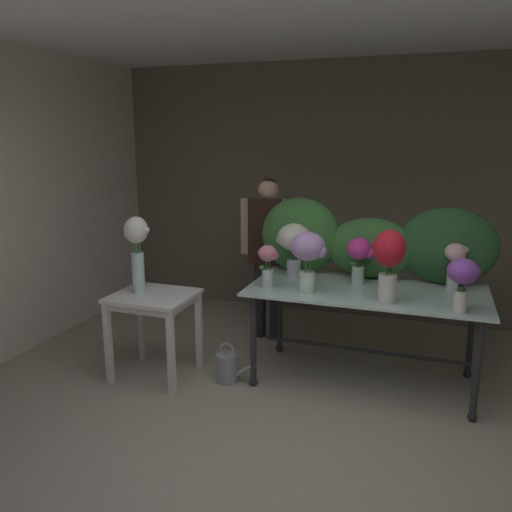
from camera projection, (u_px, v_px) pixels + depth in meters
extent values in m
plane|color=#9E9384|center=(325.00, 374.00, 4.46)|extent=(7.50, 7.50, 0.00)
cube|color=#706656|center=(361.00, 192.00, 5.72)|extent=(5.73, 0.12, 2.82)
cube|color=beige|center=(41.00, 199.00, 5.07)|extent=(0.12, 3.53, 2.82)
cube|color=silver|center=(337.00, 15.00, 3.82)|extent=(5.85, 3.53, 0.12)
cube|color=silver|center=(367.00, 290.00, 4.16)|extent=(1.87, 0.95, 0.02)
cylinder|color=#2D2D33|center=(253.00, 341.00, 4.17)|extent=(0.05, 0.05, 0.78)
sphere|color=#2D2D33|center=(254.00, 382.00, 4.25)|extent=(0.07, 0.07, 0.07)
cylinder|color=#2D2D33|center=(477.00, 370.00, 3.64)|extent=(0.05, 0.05, 0.78)
sphere|color=#2D2D33|center=(472.00, 417.00, 3.72)|extent=(0.07, 0.07, 0.07)
cylinder|color=#2D2D33|center=(280.00, 312.00, 4.86)|extent=(0.05, 0.05, 0.78)
sphere|color=#2D2D33|center=(280.00, 348.00, 4.94)|extent=(0.07, 0.07, 0.07)
cylinder|color=#2D2D33|center=(471.00, 333.00, 4.33)|extent=(0.05, 0.05, 0.78)
sphere|color=#2D2D33|center=(467.00, 373.00, 4.41)|extent=(0.07, 0.07, 0.07)
cylinder|color=#2D2D33|center=(364.00, 350.00, 4.28)|extent=(1.67, 0.03, 0.03)
cube|color=white|center=(153.00, 296.00, 4.29)|extent=(0.66, 0.59, 0.03)
cube|color=white|center=(153.00, 301.00, 4.30)|extent=(0.60, 0.53, 0.06)
cube|color=white|center=(108.00, 344.00, 4.23)|extent=(0.05, 0.05, 0.70)
cube|color=white|center=(171.00, 353.00, 4.04)|extent=(0.05, 0.05, 0.70)
cube|color=white|center=(141.00, 323.00, 4.69)|extent=(0.05, 0.05, 0.70)
cube|color=white|center=(199.00, 331.00, 4.51)|extent=(0.05, 0.05, 0.70)
cylinder|color=#232328|center=(260.00, 295.00, 5.23)|extent=(0.12, 0.12, 0.88)
cylinder|color=#232328|center=(276.00, 296.00, 5.18)|extent=(0.12, 0.12, 0.88)
cube|color=#999EA8|center=(268.00, 227.00, 5.05)|extent=(0.39, 0.22, 0.53)
cube|color=black|center=(264.00, 233.00, 4.95)|extent=(0.33, 0.02, 0.65)
cylinder|color=#D8AD8E|center=(245.00, 226.00, 5.13)|extent=(0.09, 0.09, 0.55)
cylinder|color=#D8AD8E|center=(292.00, 229.00, 4.97)|extent=(0.09, 0.09, 0.55)
sphere|color=#D8AD8E|center=(268.00, 190.00, 4.97)|extent=(0.20, 0.20, 0.20)
ellipsoid|color=black|center=(269.00, 183.00, 4.97)|extent=(0.15, 0.15, 0.09)
ellipsoid|color=#387033|center=(300.00, 235.00, 4.62)|extent=(0.71, 0.32, 0.67)
ellipsoid|color=#387033|center=(371.00, 248.00, 4.43)|extent=(0.76, 0.30, 0.52)
ellipsoid|color=#28562D|center=(448.00, 246.00, 4.22)|extent=(0.80, 0.29, 0.64)
cylinder|color=silver|center=(387.00, 288.00, 3.79)|extent=(0.13, 0.13, 0.22)
cylinder|color=#9EBCB2|center=(387.00, 296.00, 3.81)|extent=(0.12, 0.12, 0.09)
cylinder|color=#2D6028|center=(391.00, 280.00, 3.78)|extent=(0.01, 0.01, 0.32)
cylinder|color=#2D6028|center=(387.00, 280.00, 3.80)|extent=(0.01, 0.01, 0.32)
cylinder|color=#2D6028|center=(385.00, 280.00, 3.79)|extent=(0.01, 0.01, 0.32)
cylinder|color=#2D6028|center=(386.00, 282.00, 3.75)|extent=(0.01, 0.01, 0.32)
ellipsoid|color=red|center=(389.00, 248.00, 3.73)|extent=(0.23, 0.23, 0.27)
sphere|color=red|center=(377.00, 245.00, 3.75)|extent=(0.07, 0.07, 0.07)
sphere|color=red|center=(400.00, 248.00, 3.69)|extent=(0.08, 0.08, 0.08)
cylinder|color=silver|center=(294.00, 268.00, 4.53)|extent=(0.13, 0.13, 0.15)
cylinder|color=#9EBCB2|center=(294.00, 272.00, 4.54)|extent=(0.12, 0.12, 0.06)
cylinder|color=#2D6028|center=(297.00, 261.00, 4.51)|extent=(0.01, 0.01, 0.26)
cylinder|color=#2D6028|center=(293.00, 260.00, 4.53)|extent=(0.01, 0.01, 0.26)
cylinder|color=#2D6028|center=(292.00, 261.00, 4.50)|extent=(0.01, 0.01, 0.26)
ellipsoid|color=white|center=(294.00, 237.00, 4.47)|extent=(0.29, 0.29, 0.24)
sphere|color=white|center=(282.00, 240.00, 4.50)|extent=(0.10, 0.10, 0.10)
ellipsoid|color=#2D6028|center=(295.00, 257.00, 4.53)|extent=(0.11, 0.07, 0.03)
cylinder|color=silver|center=(460.00, 302.00, 3.58)|extent=(0.09, 0.09, 0.16)
cylinder|color=#9EBCB2|center=(460.00, 308.00, 3.59)|extent=(0.09, 0.09, 0.07)
cylinder|color=#28562D|center=(463.00, 295.00, 3.56)|extent=(0.01, 0.01, 0.23)
cylinder|color=#28562D|center=(461.00, 294.00, 3.58)|extent=(0.01, 0.01, 0.23)
cylinder|color=#28562D|center=(458.00, 295.00, 3.57)|extent=(0.01, 0.01, 0.23)
cylinder|color=#28562D|center=(461.00, 296.00, 3.55)|extent=(0.01, 0.01, 0.23)
ellipsoid|color=purple|center=(463.00, 271.00, 3.53)|extent=(0.21, 0.21, 0.18)
sphere|color=purple|center=(454.00, 272.00, 3.55)|extent=(0.07, 0.07, 0.07)
sphere|color=purple|center=(477.00, 272.00, 3.50)|extent=(0.06, 0.06, 0.06)
ellipsoid|color=#387033|center=(461.00, 288.00, 3.55)|extent=(0.05, 0.10, 0.03)
cylinder|color=silver|center=(453.00, 280.00, 4.10)|extent=(0.10, 0.10, 0.17)
cylinder|color=#9EBCB2|center=(453.00, 286.00, 4.11)|extent=(0.09, 0.09, 0.07)
cylinder|color=#28562D|center=(456.00, 274.00, 4.09)|extent=(0.01, 0.01, 0.26)
cylinder|color=#28562D|center=(453.00, 273.00, 4.11)|extent=(0.01, 0.01, 0.26)
cylinder|color=#28562D|center=(450.00, 273.00, 4.10)|extent=(0.01, 0.01, 0.26)
cylinder|color=#28562D|center=(453.00, 274.00, 4.07)|extent=(0.01, 0.01, 0.26)
ellipsoid|color=#EFB2BC|center=(456.00, 252.00, 4.05)|extent=(0.16, 0.16, 0.15)
sphere|color=#EFB2BC|center=(449.00, 251.00, 4.09)|extent=(0.07, 0.07, 0.07)
sphere|color=#EFB2BC|center=(465.00, 250.00, 4.04)|extent=(0.06, 0.06, 0.06)
cylinder|color=silver|center=(358.00, 276.00, 4.26)|extent=(0.10, 0.10, 0.15)
cylinder|color=#9EBCB2|center=(357.00, 281.00, 4.27)|extent=(0.09, 0.09, 0.06)
cylinder|color=#2D6028|center=(361.00, 269.00, 4.25)|extent=(0.01, 0.01, 0.24)
cylinder|color=#2D6028|center=(359.00, 269.00, 4.27)|extent=(0.01, 0.01, 0.24)
cylinder|color=#2D6028|center=(356.00, 269.00, 4.26)|extent=(0.01, 0.01, 0.24)
cylinder|color=#2D6028|center=(358.00, 270.00, 4.23)|extent=(0.01, 0.01, 0.24)
ellipsoid|color=#D1338E|center=(359.00, 249.00, 4.21)|extent=(0.19, 0.19, 0.18)
sphere|color=#D1338E|center=(369.00, 253.00, 4.20)|extent=(0.09, 0.09, 0.09)
ellipsoid|color=#477F3D|center=(354.00, 263.00, 4.27)|extent=(0.11, 0.06, 0.03)
cylinder|color=silver|center=(307.00, 282.00, 4.04)|extent=(0.12, 0.12, 0.17)
cylinder|color=#9EBCB2|center=(307.00, 288.00, 4.05)|extent=(0.11, 0.11, 0.07)
cylinder|color=#477F3D|center=(310.00, 273.00, 4.02)|extent=(0.01, 0.01, 0.30)
cylinder|color=#477F3D|center=(305.00, 272.00, 4.05)|extent=(0.01, 0.01, 0.30)
cylinder|color=#477F3D|center=(306.00, 274.00, 4.01)|extent=(0.01, 0.01, 0.30)
ellipsoid|color=#B28ED1|center=(308.00, 246.00, 3.98)|extent=(0.27, 0.27, 0.22)
sphere|color=#B28ED1|center=(300.00, 244.00, 4.02)|extent=(0.10, 0.10, 0.10)
sphere|color=#B28ED1|center=(320.00, 251.00, 3.94)|extent=(0.11, 0.11, 0.11)
cylinder|color=silver|center=(268.00, 278.00, 4.19)|extent=(0.09, 0.09, 0.15)
cylinder|color=#9EBCB2|center=(268.00, 283.00, 4.20)|extent=(0.09, 0.09, 0.06)
cylinder|color=#2D6028|center=(270.00, 272.00, 4.18)|extent=(0.01, 0.01, 0.23)
cylinder|color=#2D6028|center=(267.00, 272.00, 4.19)|extent=(0.01, 0.01, 0.23)
cylinder|color=#2D6028|center=(266.00, 273.00, 4.17)|extent=(0.01, 0.01, 0.23)
ellipsoid|color=pink|center=(268.00, 253.00, 4.14)|extent=(0.15, 0.15, 0.13)
sphere|color=pink|center=(261.00, 253.00, 4.18)|extent=(0.05, 0.05, 0.05)
sphere|color=pink|center=(274.00, 255.00, 4.15)|extent=(0.08, 0.08, 0.08)
ellipsoid|color=#387033|center=(262.00, 267.00, 4.15)|extent=(0.05, 0.10, 0.03)
cylinder|color=silver|center=(138.00, 273.00, 4.29)|extent=(0.10, 0.10, 0.34)
cylinder|color=#9EBCB2|center=(139.00, 284.00, 4.31)|extent=(0.10, 0.10, 0.14)
cylinder|color=#477F3D|center=(140.00, 265.00, 4.26)|extent=(0.01, 0.01, 0.46)
cylinder|color=#477F3D|center=(139.00, 264.00, 4.29)|extent=(0.01, 0.01, 0.46)
cylinder|color=#477F3D|center=(136.00, 265.00, 4.28)|extent=(0.01, 0.01, 0.46)
cylinder|color=#477F3D|center=(136.00, 266.00, 4.25)|extent=(0.01, 0.01, 0.46)
ellipsoid|color=white|center=(136.00, 230.00, 4.21)|extent=(0.20, 0.20, 0.22)
sphere|color=white|center=(129.00, 234.00, 4.26)|extent=(0.08, 0.08, 0.08)
sphere|color=white|center=(146.00, 230.00, 4.19)|extent=(0.06, 0.06, 0.06)
cylinder|color=#999EA3|center=(227.00, 368.00, 4.31)|extent=(0.18, 0.18, 0.24)
cylinder|color=#999EA3|center=(246.00, 369.00, 4.25)|extent=(0.18, 0.04, 0.14)
torus|color=#999EA3|center=(227.00, 350.00, 4.27)|extent=(0.13, 0.02, 0.13)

